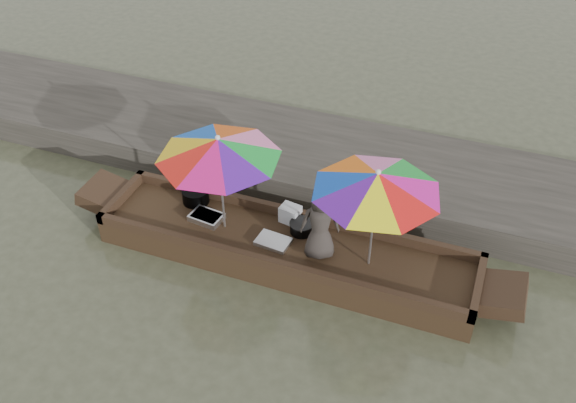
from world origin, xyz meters
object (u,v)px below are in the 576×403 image
(umbrella_bow, at_px, (221,183))
(umbrella_stern, at_px, (373,219))
(supply_bag, at_px, (290,214))
(boat_hull, at_px, (286,251))
(cooking_pot, at_px, (196,196))
(tray_scallop, at_px, (273,242))
(vendor, at_px, (320,223))
(tray_crayfish, at_px, (206,217))
(charcoal_grill, at_px, (301,228))

(umbrella_bow, height_order, umbrella_stern, same)
(umbrella_stern, bearing_deg, supply_bag, 160.91)
(boat_hull, height_order, umbrella_stern, umbrella_stern)
(umbrella_stern, bearing_deg, boat_hull, 180.00)
(boat_hull, bearing_deg, cooking_pot, 166.72)
(cooking_pot, distance_m, umbrella_bow, 1.01)
(boat_hull, xyz_separation_m, umbrella_bow, (-0.94, 0.00, 0.95))
(tray_scallop, xyz_separation_m, vendor, (0.67, 0.02, 0.52))
(supply_bag, xyz_separation_m, vendor, (0.62, -0.52, 0.42))
(tray_crayfish, distance_m, supply_bag, 1.23)
(vendor, bearing_deg, umbrella_stern, 165.14)
(supply_bag, bearing_deg, charcoal_grill, -36.20)
(tray_scallop, bearing_deg, tray_crayfish, 173.35)
(supply_bag, height_order, umbrella_stern, umbrella_stern)
(tray_scallop, bearing_deg, umbrella_stern, 3.71)
(cooking_pot, xyz_separation_m, vendor, (2.11, -0.44, 0.45))
(umbrella_bow, bearing_deg, supply_bag, 28.09)
(boat_hull, xyz_separation_m, charcoal_grill, (0.14, 0.28, 0.25))
(tray_scallop, height_order, vendor, vendor)
(boat_hull, height_order, charcoal_grill, charcoal_grill)
(supply_bag, distance_m, umbrella_bow, 1.15)
(boat_hull, distance_m, supply_bag, 0.55)
(charcoal_grill, height_order, umbrella_stern, umbrella_stern)
(tray_scallop, bearing_deg, supply_bag, 84.30)
(tray_crayfish, bearing_deg, boat_hull, -1.86)
(boat_hull, distance_m, cooking_pot, 1.66)
(tray_crayfish, height_order, charcoal_grill, charcoal_grill)
(cooking_pot, bearing_deg, supply_bag, 2.82)
(vendor, distance_m, umbrella_stern, 0.72)
(charcoal_grill, bearing_deg, boat_hull, -116.31)
(charcoal_grill, distance_m, umbrella_bow, 1.31)
(tray_crayfish, height_order, supply_bag, supply_bag)
(cooking_pot, height_order, vendor, vendor)
(supply_bag, xyz_separation_m, umbrella_bow, (-0.84, -0.45, 0.65))
(charcoal_grill, distance_m, supply_bag, 0.30)
(tray_crayfish, xyz_separation_m, vendor, (1.77, -0.11, 0.51))
(charcoal_grill, xyz_separation_m, vendor, (0.38, -0.35, 0.48))
(charcoal_grill, relative_size, vendor, 0.29)
(cooking_pot, xyz_separation_m, supply_bag, (1.50, 0.07, 0.02))
(tray_scallop, relative_size, umbrella_stern, 0.28)
(tray_crayfish, distance_m, umbrella_bow, 0.79)
(umbrella_bow, bearing_deg, vendor, -2.69)
(boat_hull, height_order, vendor, vendor)
(tray_crayfish, relative_size, umbrella_bow, 0.28)
(boat_hull, relative_size, umbrella_bow, 3.18)
(boat_hull, xyz_separation_m, tray_crayfish, (-1.25, 0.04, 0.22))
(vendor, distance_m, umbrella_bow, 1.48)
(charcoal_grill, bearing_deg, tray_scallop, -128.25)
(supply_bag, bearing_deg, umbrella_bow, -151.91)
(tray_crayfish, bearing_deg, umbrella_bow, -7.44)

